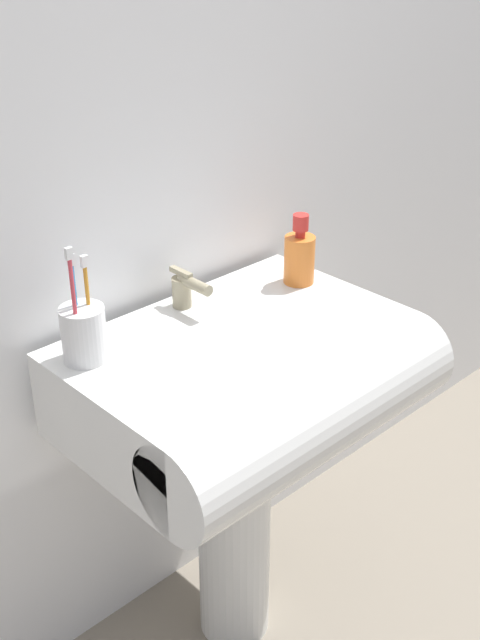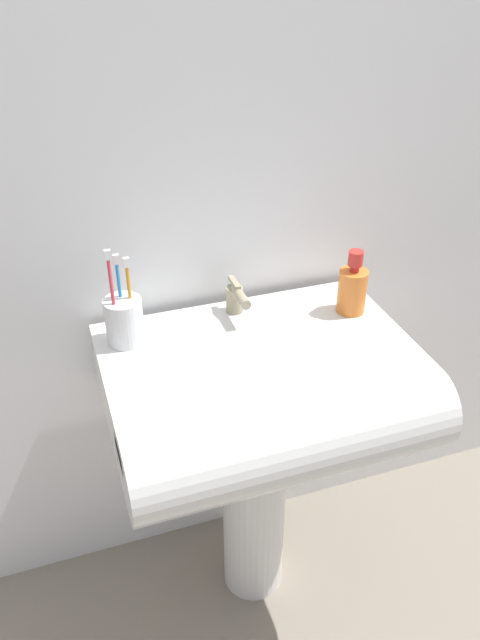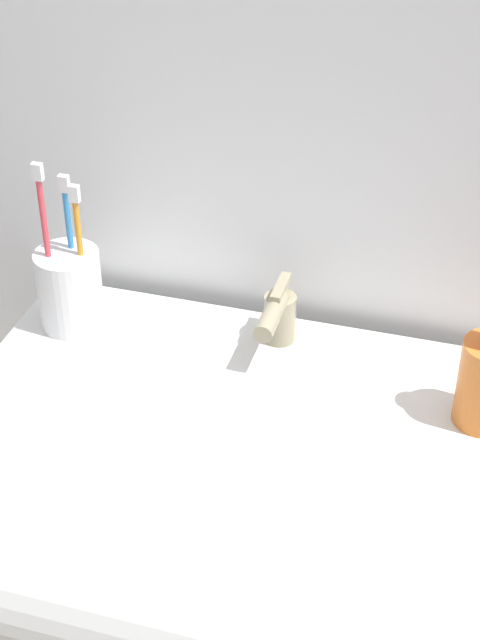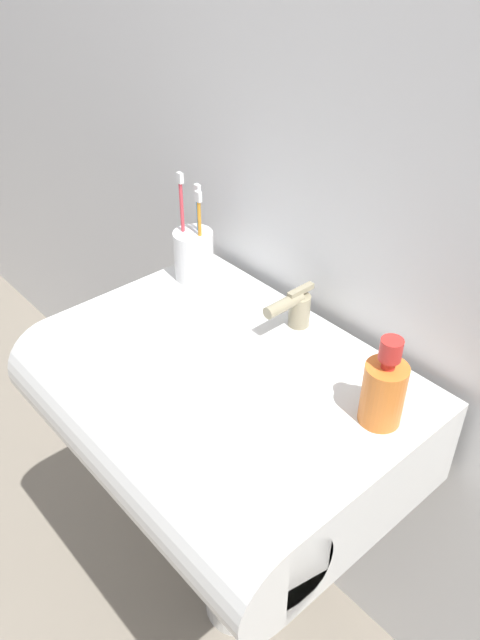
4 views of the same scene
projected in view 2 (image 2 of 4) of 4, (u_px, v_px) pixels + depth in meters
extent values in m
plane|color=gray|center=(253.00, 575.00, 1.68)|extent=(6.00, 6.00, 0.00)
cube|color=white|center=(219.00, 96.00, 1.22)|extent=(5.00, 0.05, 2.40)
cylinder|color=white|center=(254.00, 501.00, 1.53)|extent=(0.15, 0.15, 0.58)
cube|color=white|center=(256.00, 379.00, 1.32)|extent=(0.63, 0.38, 0.17)
cylinder|color=white|center=(291.00, 439.00, 1.17)|extent=(0.63, 0.17, 0.17)
cylinder|color=tan|center=(235.00, 299.00, 1.37)|extent=(0.04, 0.04, 0.06)
cylinder|color=tan|center=(241.00, 296.00, 1.33)|extent=(0.02, 0.08, 0.02)
cube|color=tan|center=(235.00, 283.00, 1.35)|extent=(0.01, 0.06, 0.01)
cylinder|color=white|center=(124.00, 321.00, 1.26)|extent=(0.08, 0.08, 0.10)
cylinder|color=#D83F4C|center=(113.00, 301.00, 1.22)|extent=(0.01, 0.01, 0.18)
cube|color=white|center=(107.00, 255.00, 1.17)|extent=(0.01, 0.01, 0.02)
cylinder|color=orange|center=(130.00, 301.00, 1.25)|extent=(0.01, 0.01, 0.15)
cube|color=white|center=(126.00, 262.00, 1.20)|extent=(0.01, 0.01, 0.02)
cylinder|color=#338CD8|center=(121.00, 298.00, 1.25)|extent=(0.01, 0.01, 0.16)
cube|color=white|center=(116.00, 259.00, 1.21)|extent=(0.01, 0.01, 0.02)
cylinder|color=orange|center=(352.00, 291.00, 1.36)|extent=(0.06, 0.06, 0.10)
cylinder|color=red|center=(355.00, 268.00, 1.33)|extent=(0.02, 0.02, 0.01)
cylinder|color=red|center=(356.00, 258.00, 1.32)|extent=(0.03, 0.03, 0.03)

